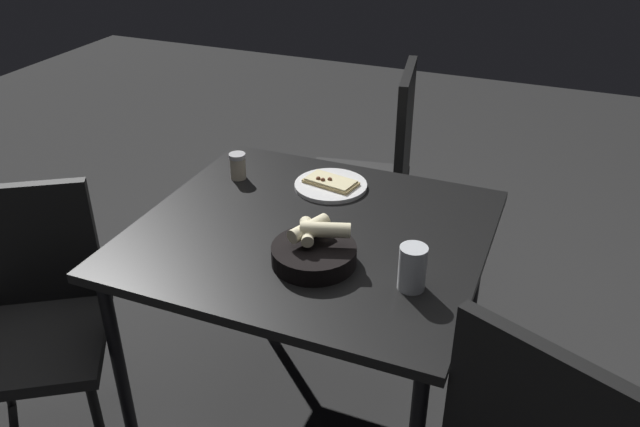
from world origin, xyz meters
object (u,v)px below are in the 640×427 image
(pizza_plate, at_px, (331,185))
(chair_near, at_px, (377,166))
(chair_far, at_px, (31,307))
(pepper_shaker, at_px, (238,167))
(bread_basket, at_px, (315,251))
(beer_glass, at_px, (412,270))
(dining_table, at_px, (311,246))

(pizza_plate, height_order, chair_near, chair_near)
(chair_near, xyz_separation_m, chair_far, (-0.71, -1.27, -0.05))
(pizza_plate, xyz_separation_m, pepper_shaker, (-0.32, -0.06, 0.03))
(pizza_plate, distance_m, bread_basket, 0.46)
(beer_glass, xyz_separation_m, chair_near, (-0.43, 1.05, -0.24))
(pepper_shaker, bearing_deg, beer_glass, -28.61)
(chair_near, height_order, chair_far, chair_near)
(beer_glass, relative_size, pepper_shaker, 1.35)
(dining_table, bearing_deg, pepper_shaker, 148.99)
(dining_table, relative_size, bread_basket, 4.38)
(pepper_shaker, xyz_separation_m, chair_far, (-0.41, -0.62, -0.28))
(pizza_plate, bearing_deg, dining_table, -80.92)
(dining_table, xyz_separation_m, chair_near, (-0.07, 0.87, -0.12))
(pepper_shaker, height_order, chair_near, chair_near)
(pepper_shaker, bearing_deg, pizza_plate, 9.87)
(bread_basket, distance_m, chair_far, 0.93)
(pizza_plate, height_order, chair_far, chair_far)
(pizza_plate, height_order, bread_basket, bread_basket)
(chair_near, bearing_deg, bread_basket, -81.96)
(dining_table, height_order, chair_far, chair_far)
(bread_basket, height_order, pepper_shaker, bread_basket)
(dining_table, relative_size, pepper_shaker, 11.24)
(bread_basket, distance_m, beer_glass, 0.28)
(chair_far, bearing_deg, pepper_shaker, 56.83)
(bread_basket, relative_size, pepper_shaker, 2.57)
(dining_table, relative_size, beer_glass, 8.35)
(dining_table, distance_m, chair_near, 0.88)
(chair_near, bearing_deg, pizza_plate, -87.99)
(pizza_plate, bearing_deg, bread_basket, -74.11)
(beer_glass, height_order, chair_far, chair_far)
(beer_glass, bearing_deg, chair_near, 112.11)
(chair_near, bearing_deg, dining_table, -85.72)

